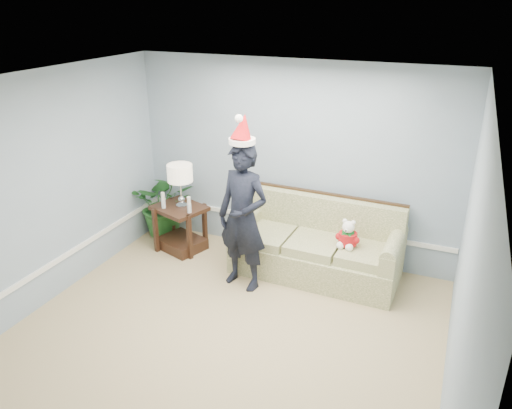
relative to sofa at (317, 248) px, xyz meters
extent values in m
cube|color=tan|center=(-0.53, -2.05, -0.37)|extent=(4.50, 5.00, 0.02)
cube|color=white|center=(-0.53, -2.05, 2.35)|extent=(4.50, 5.00, 0.02)
cube|color=#8B9EB2|center=(-0.53, 0.46, 0.99)|extent=(4.50, 0.02, 2.70)
cube|color=#8B9EB2|center=(-2.79, -2.05, 0.99)|extent=(0.02, 5.00, 2.70)
cube|color=#8B9EB2|center=(1.73, -2.05, 0.99)|extent=(0.02, 5.00, 2.70)
cube|color=white|center=(-0.53, 0.43, 0.09)|extent=(4.48, 0.03, 0.06)
cube|color=white|center=(-2.76, -2.05, 0.09)|extent=(0.03, 4.98, 0.06)
cube|color=#51622E|center=(0.00, -0.06, -0.15)|extent=(2.17, 0.98, 0.41)
cube|color=#51622E|center=(-0.66, -0.11, 0.11)|extent=(0.65, 0.75, 0.12)
cube|color=#51622E|center=(0.00, -0.11, 0.11)|extent=(0.65, 0.75, 0.12)
cube|color=#51622E|center=(0.66, -0.11, 0.11)|extent=(0.65, 0.75, 0.12)
cube|color=#51622E|center=(0.00, 0.29, 0.34)|extent=(2.15, 0.26, 0.57)
cube|color=black|center=(0.00, 0.36, 0.62)|extent=(2.15, 0.12, 0.05)
cube|color=#51622E|center=(-0.98, -0.06, 0.17)|extent=(0.21, 0.92, 0.25)
cube|color=#51622E|center=(0.98, -0.06, 0.17)|extent=(0.21, 0.92, 0.25)
cube|color=#331A12|center=(-2.00, -0.12, 0.28)|extent=(0.83, 0.76, 0.06)
cube|color=#331A12|center=(-2.00, -0.12, -0.28)|extent=(0.75, 0.68, 0.15)
cube|color=#331A12|center=(-2.28, -0.34, -0.03)|extent=(0.07, 0.07, 0.66)
cube|color=#331A12|center=(-1.73, -0.34, -0.03)|extent=(0.07, 0.07, 0.66)
cube|color=#331A12|center=(-2.28, 0.10, -0.03)|extent=(0.07, 0.07, 0.66)
cube|color=#331A12|center=(-1.73, 0.10, -0.03)|extent=(0.07, 0.07, 0.66)
cylinder|color=silver|center=(-1.96, -0.11, 0.32)|extent=(0.16, 0.16, 0.03)
sphere|color=silver|center=(-1.96, -0.11, 0.42)|extent=(0.10, 0.10, 0.10)
cylinder|color=silver|center=(-1.96, -0.11, 0.57)|extent=(0.03, 0.03, 0.35)
cylinder|color=beige|center=(-1.96, -0.11, 0.81)|extent=(0.35, 0.35, 0.24)
cylinder|color=silver|center=(-2.18, -0.24, 0.37)|extent=(0.06, 0.06, 0.13)
cylinder|color=white|center=(-2.18, -0.24, 0.49)|extent=(0.05, 0.05, 0.11)
cylinder|color=silver|center=(-1.76, -0.24, 0.37)|extent=(0.06, 0.06, 0.13)
cylinder|color=white|center=(-1.76, -0.24, 0.49)|extent=(0.05, 0.05, 0.11)
imported|color=#225A23|center=(-2.46, 0.22, 0.16)|extent=(1.18, 1.12, 1.03)
imported|color=black|center=(-0.76, -0.66, 0.58)|extent=(0.76, 0.57, 1.87)
cylinder|color=white|center=(-0.76, -0.66, 1.53)|extent=(0.36, 0.36, 0.06)
cone|color=red|center=(-0.76, -0.63, 1.69)|extent=(0.31, 0.37, 0.36)
sphere|color=white|center=(-0.76, -0.74, 1.81)|extent=(0.09, 0.09, 0.09)
sphere|color=white|center=(0.42, -0.13, 0.28)|extent=(0.21, 0.21, 0.21)
cylinder|color=red|center=(0.42, -0.13, 0.28)|extent=(0.25, 0.25, 0.15)
cylinder|color=#126022|center=(0.42, -0.13, 0.37)|extent=(0.17, 0.17, 0.03)
sphere|color=white|center=(0.36, -0.23, 0.21)|extent=(0.10, 0.10, 0.10)
sphere|color=white|center=(0.48, -0.23, 0.21)|extent=(0.10, 0.10, 0.10)
sphere|color=white|center=(0.42, -0.14, 0.44)|extent=(0.15, 0.15, 0.15)
sphere|color=black|center=(0.42, -0.23, 0.43)|extent=(0.02, 0.02, 0.02)
sphere|color=white|center=(0.37, -0.13, 0.51)|extent=(0.06, 0.06, 0.06)
sphere|color=white|center=(0.48, -0.13, 0.51)|extent=(0.06, 0.06, 0.06)
camera|label=1|loc=(1.53, -5.67, 3.06)|focal=35.00mm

